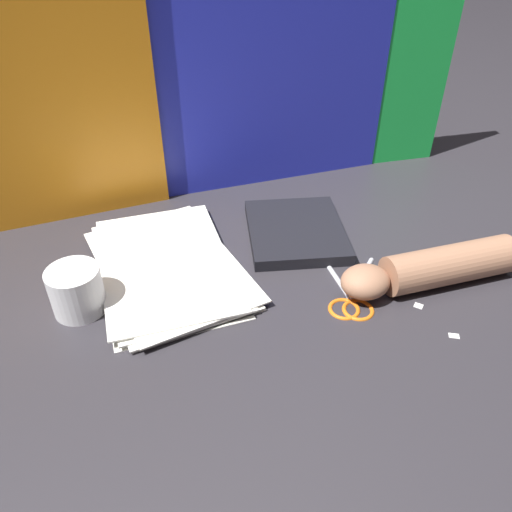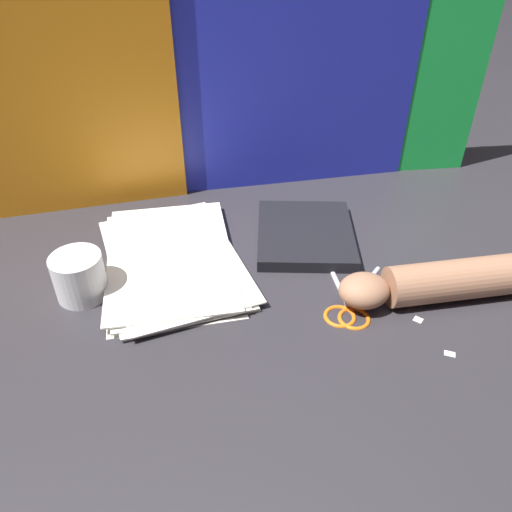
{
  "view_description": "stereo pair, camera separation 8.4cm",
  "coord_description": "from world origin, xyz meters",
  "px_view_note": "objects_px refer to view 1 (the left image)",
  "views": [
    {
      "loc": [
        -0.26,
        -0.62,
        0.56
      ],
      "look_at": [
        0.0,
        0.0,
        0.06
      ],
      "focal_mm": 35.0,
      "sensor_mm": 36.0,
      "label": 1
    },
    {
      "loc": [
        -0.18,
        -0.65,
        0.56
      ],
      "look_at": [
        0.0,
        0.0,
        0.06
      ],
      "focal_mm": 35.0,
      "sensor_mm": 36.0,
      "label": 2
    }
  ],
  "objects_px": {
    "paper_stack": "(167,266)",
    "scissors": "(350,296)",
    "mug": "(76,290)",
    "hand_forearm": "(432,268)",
    "book_closed": "(296,231)"
  },
  "relations": [
    {
      "from": "scissors",
      "to": "hand_forearm",
      "type": "height_order",
      "value": "hand_forearm"
    },
    {
      "from": "mug",
      "to": "scissors",
      "type": "bearing_deg",
      "value": -19.57
    },
    {
      "from": "book_closed",
      "to": "mug",
      "type": "xyz_separation_m",
      "value": [
        -0.42,
        -0.05,
        0.03
      ]
    },
    {
      "from": "book_closed",
      "to": "hand_forearm",
      "type": "height_order",
      "value": "hand_forearm"
    },
    {
      "from": "book_closed",
      "to": "hand_forearm",
      "type": "bearing_deg",
      "value": -56.71
    },
    {
      "from": "paper_stack",
      "to": "hand_forearm",
      "type": "relative_size",
      "value": 1.15
    },
    {
      "from": "paper_stack",
      "to": "scissors",
      "type": "bearing_deg",
      "value": -36.33
    },
    {
      "from": "book_closed",
      "to": "scissors",
      "type": "distance_m",
      "value": 0.2
    },
    {
      "from": "paper_stack",
      "to": "scissors",
      "type": "height_order",
      "value": "paper_stack"
    },
    {
      "from": "scissors",
      "to": "mug",
      "type": "bearing_deg",
      "value": 160.43
    },
    {
      "from": "scissors",
      "to": "mug",
      "type": "distance_m",
      "value": 0.45
    },
    {
      "from": "hand_forearm",
      "to": "mug",
      "type": "height_order",
      "value": "mug"
    },
    {
      "from": "book_closed",
      "to": "hand_forearm",
      "type": "distance_m",
      "value": 0.27
    },
    {
      "from": "hand_forearm",
      "to": "scissors",
      "type": "bearing_deg",
      "value": 172.33
    },
    {
      "from": "hand_forearm",
      "to": "book_closed",
      "type": "bearing_deg",
      "value": 123.29
    }
  ]
}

